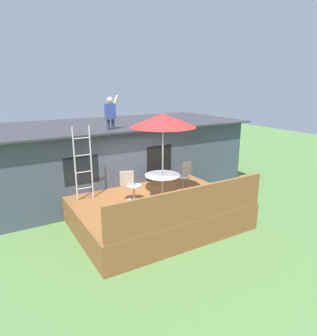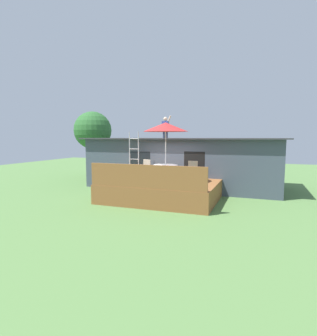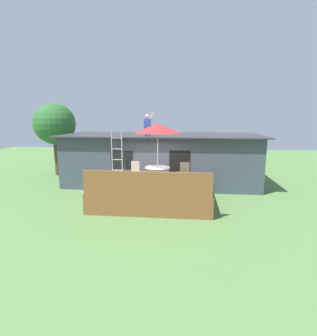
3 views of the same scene
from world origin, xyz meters
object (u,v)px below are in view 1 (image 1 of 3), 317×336
object	(u,v)px
patio_table	(163,180)
patio_chair_right	(185,176)
step_ladder	(83,164)
patio_umbrella	(163,120)
person_figure	(110,111)
patio_chair_left	(131,186)

from	to	relation	value
patio_table	patio_chair_right	size ratio (longest dim) A/B	1.13
step_ladder	patio_chair_right	size ratio (longest dim) A/B	2.39
patio_umbrella	step_ladder	size ratio (longest dim) A/B	1.15
person_figure	step_ladder	bearing A→B (deg)	-143.39
patio_table	patio_chair_right	world-z (taller)	patio_chair_right
patio_table	patio_chair_right	distance (m)	1.05
step_ladder	patio_umbrella	bearing A→B (deg)	-29.04
patio_table	patio_chair_right	xyz separation A→B (m)	(1.00, 0.27, -0.13)
patio_umbrella	patio_chair_right	world-z (taller)	patio_umbrella
patio_chair_left	patio_chair_right	distance (m)	1.89
patio_chair_left	person_figure	bearing A→B (deg)	103.48
person_figure	patio_chair_left	world-z (taller)	person_figure
patio_chair_left	step_ladder	bearing A→B (deg)	162.81
patio_umbrella	person_figure	xyz separation A→B (m)	(-0.72, 2.09, 0.14)
patio_umbrella	patio_chair_left	bearing A→B (deg)	161.27
patio_table	step_ladder	world-z (taller)	step_ladder
patio_table	patio_chair_left	bearing A→B (deg)	161.27
person_figure	patio_chair_right	world-z (taller)	person_figure
patio_table	step_ladder	bearing A→B (deg)	150.96
person_figure	patio_chair_right	distance (m)	3.22
step_ladder	patio_table	bearing A→B (deg)	-29.04
person_figure	patio_chair_right	size ratio (longest dim) A/B	1.21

